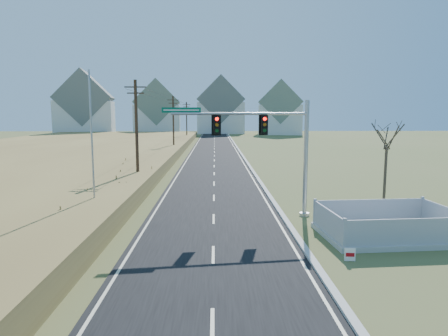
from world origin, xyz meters
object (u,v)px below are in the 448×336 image
at_px(bare_tree, 387,134).
at_px(fence_enclosure, 387,231).
at_px(flagpole, 93,161).
at_px(traffic_signal_mast, 276,146).
at_px(open_sign, 350,255).

bearing_deg(bare_tree, fence_enclosure, -111.74).
relative_size(fence_enclosure, flagpole, 0.79).
bearing_deg(bare_tree, flagpole, -170.79).
bearing_deg(traffic_signal_mast, open_sign, -81.49).
relative_size(flagpole, bare_tree, 1.43).
height_order(fence_enclosure, flagpole, flagpole).
bearing_deg(fence_enclosure, flagpole, 162.41).
distance_m(traffic_signal_mast, bare_tree, 8.27).
height_order(traffic_signal_mast, fence_enclosure, traffic_signal_mast).
height_order(traffic_signal_mast, bare_tree, traffic_signal_mast).
bearing_deg(open_sign, fence_enclosure, 53.40).
bearing_deg(open_sign, traffic_signal_mast, 111.10).
height_order(traffic_signal_mast, open_sign, traffic_signal_mast).
distance_m(traffic_signal_mast, flagpole, 10.73).
distance_m(fence_enclosure, flagpole, 16.53).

